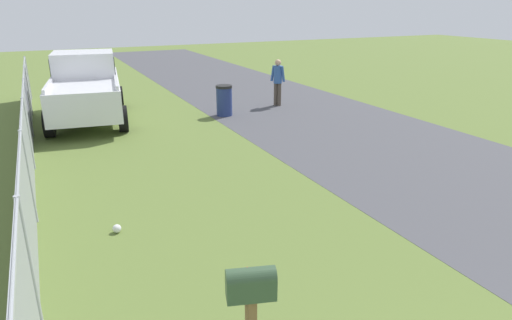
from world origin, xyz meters
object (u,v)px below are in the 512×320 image
(mailbox, at_px, (251,292))
(pickup_truck, at_px, (86,85))
(trash_bin, at_px, (224,100))
(pedestrian, at_px, (278,79))

(mailbox, xyz_separation_m, pickup_truck, (11.80, 0.24, 0.13))
(trash_bin, distance_m, pedestrian, 2.43)
(pickup_truck, relative_size, pedestrian, 3.16)
(pickup_truck, xyz_separation_m, pedestrian, (-0.81, -6.43, -0.14))
(mailbox, relative_size, pedestrian, 0.74)
(pickup_truck, distance_m, pedestrian, 6.48)
(mailbox, bearing_deg, trash_bin, -4.04)
(mailbox, bearing_deg, pedestrian, -12.98)
(trash_bin, xyz_separation_m, pedestrian, (0.59, -2.31, 0.45))
(pickup_truck, distance_m, trash_bin, 4.39)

